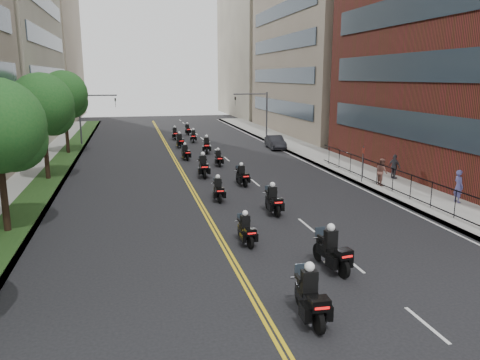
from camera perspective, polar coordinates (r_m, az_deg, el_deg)
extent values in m
plane|color=black|center=(14.44, 10.71, -18.39)|extent=(160.00, 160.00, 0.00)
cube|color=gray|center=(40.81, 12.04, 1.93)|extent=(4.00, 90.00, 0.15)
cube|color=gray|center=(37.59, -23.28, 0.28)|extent=(4.00, 90.00, 0.15)
cube|color=#183A15|center=(37.44, -22.09, 0.48)|extent=(2.00, 90.00, 0.04)
cube|color=#333F4C|center=(34.39, 20.93, 5.22)|extent=(0.12, 25.80, 1.80)
cube|color=#333F4C|center=(34.17, 21.46, 11.88)|extent=(0.12, 25.80, 1.80)
cube|color=#333F4C|center=(34.42, 22.02, 18.53)|extent=(0.12, 25.80, 1.80)
cube|color=gray|center=(65.47, 11.64, 18.94)|extent=(15.00, 28.00, 30.00)
cube|color=#333F4C|center=(62.41, 4.78, 8.90)|extent=(0.12, 24.08, 1.80)
cube|color=#333F4C|center=(62.29, 4.85, 12.57)|extent=(0.12, 24.08, 1.80)
cube|color=#333F4C|center=(62.43, 4.92, 16.24)|extent=(0.12, 24.08, 1.80)
cube|color=#333F4C|center=(62.82, 4.99, 19.88)|extent=(0.12, 24.08, 1.80)
cube|color=gray|center=(93.35, 3.59, 15.92)|extent=(15.00, 28.00, 26.00)
cube|color=#333F4C|center=(60.02, -21.74, 7.92)|extent=(0.12, 24.08, 1.80)
cube|color=#333F4C|center=(59.89, -22.06, 11.73)|extent=(0.12, 24.08, 1.80)
cube|color=#333F4C|center=(60.03, -22.38, 15.54)|extent=(0.12, 24.08, 1.80)
cube|color=#333F4C|center=(60.44, -22.71, 19.31)|extent=(0.12, 24.08, 1.80)
cube|color=gray|center=(90.99, -24.69, 14.94)|extent=(16.00, 28.00, 26.00)
cube|color=black|center=(28.96, 21.28, 0.15)|extent=(0.05, 28.00, 0.05)
cube|color=black|center=(29.24, 21.08, -2.34)|extent=(0.05, 28.00, 0.05)
cylinder|color=#311D15|center=(24.51, -26.94, -0.53)|extent=(0.32, 0.32, 4.83)
sphere|color=#1C551F|center=(24.42, -25.83, 4.48)|extent=(3.08, 3.08, 3.08)
cylinder|color=#311D15|center=(36.08, -22.63, 3.87)|extent=(0.32, 0.32, 5.11)
sphere|color=#1C551F|center=(35.80, -23.02, 8.49)|extent=(4.40, 4.40, 4.40)
sphere|color=#1C551F|center=(36.15, -21.88, 7.45)|extent=(3.08, 3.08, 3.08)
cylinder|color=#311D15|center=(47.86, -20.41, 6.11)|extent=(0.32, 0.32, 5.39)
sphere|color=#1C551F|center=(47.66, -20.69, 9.79)|extent=(4.40, 4.40, 4.40)
sphere|color=#1C551F|center=(48.01, -19.85, 8.94)|extent=(3.08, 3.08, 3.08)
cylinder|color=#3F3F44|center=(55.73, 3.28, 7.77)|extent=(0.18, 0.18, 5.60)
cylinder|color=#3F3F44|center=(55.04, 1.28, 10.44)|extent=(4.00, 0.14, 0.14)
imported|color=black|center=(54.65, -0.58, 9.59)|extent=(0.16, 0.20, 1.00)
cylinder|color=#3F3F44|center=(53.71, -18.92, 6.95)|extent=(0.18, 0.18, 5.60)
cylinder|color=#3F3F44|center=(53.39, -16.96, 9.85)|extent=(4.00, 0.14, 0.14)
imported|color=black|center=(53.35, -14.95, 9.10)|extent=(0.16, 0.20, 1.00)
cylinder|color=black|center=(14.42, 9.58, -16.67)|extent=(0.19, 0.75, 0.75)
cylinder|color=black|center=(15.89, 7.35, -13.70)|extent=(0.19, 0.75, 0.75)
cube|color=black|center=(15.01, 8.44, -14.07)|extent=(0.53, 1.51, 0.44)
cube|color=silver|center=(15.17, 8.34, -14.84)|extent=(0.45, 0.62, 0.33)
cube|color=black|center=(14.15, 9.66, -14.65)|extent=(0.59, 0.49, 0.35)
cube|color=red|center=(13.97, 10.00, -15.14)|extent=(0.44, 0.05, 0.08)
cube|color=black|center=(14.82, 8.44, -12.08)|extent=(0.50, 0.33, 0.68)
sphere|color=white|center=(14.65, 8.48, -10.42)|extent=(0.32, 0.32, 0.32)
cylinder|color=black|center=(18.15, 12.46, -10.47)|extent=(0.25, 0.76, 0.74)
cylinder|color=black|center=(19.52, 9.60, -8.68)|extent=(0.25, 0.76, 0.74)
cube|color=black|center=(18.71, 11.01, -8.67)|extent=(0.66, 1.53, 0.44)
cube|color=silver|center=(18.85, 10.89, -9.33)|extent=(0.50, 0.65, 0.33)
cube|color=black|center=(17.94, 12.55, -8.79)|extent=(0.63, 0.53, 0.35)
cube|color=red|center=(17.77, 12.96, -9.10)|extent=(0.44, 0.09, 0.08)
cube|color=black|center=(18.57, 10.99, -7.04)|extent=(0.52, 0.37, 0.68)
sphere|color=white|center=(18.43, 11.04, -5.68)|extent=(0.32, 0.32, 0.32)
cylinder|color=black|center=(20.57, 1.28, -7.56)|extent=(0.16, 0.62, 0.62)
cylinder|color=black|center=(21.88, 0.10, -6.31)|extent=(0.16, 0.62, 0.62)
cube|color=black|center=(21.14, 0.67, -6.27)|extent=(0.46, 1.25, 0.36)
cube|color=silver|center=(21.25, 0.63, -6.76)|extent=(0.37, 0.52, 0.27)
cube|color=black|center=(20.42, 1.28, -6.31)|extent=(0.49, 0.41, 0.29)
cube|color=red|center=(20.25, 1.45, -6.53)|extent=(0.36, 0.05, 0.06)
cube|color=black|center=(21.04, 0.63, -5.06)|extent=(0.41, 0.28, 0.56)
sphere|color=white|center=(20.94, 0.63, -4.05)|extent=(0.26, 0.26, 0.26)
cylinder|color=black|center=(25.08, 4.56, -3.78)|extent=(0.15, 0.71, 0.70)
cylinder|color=black|center=(26.60, 3.45, -2.81)|extent=(0.15, 0.71, 0.70)
cube|color=black|center=(25.76, 4.00, -2.66)|extent=(0.44, 1.40, 0.41)
cube|color=silver|center=(25.87, 3.95, -3.14)|extent=(0.40, 0.57, 0.31)
cube|color=black|center=(24.93, 4.58, -2.59)|extent=(0.54, 0.44, 0.33)
cube|color=red|center=(24.74, 4.73, -2.77)|extent=(0.41, 0.03, 0.07)
cube|color=black|center=(25.68, 3.98, -1.52)|extent=(0.46, 0.29, 0.64)
sphere|color=white|center=(25.58, 3.99, -0.57)|extent=(0.30, 0.30, 0.30)
cylinder|color=black|center=(27.79, -2.46, -2.20)|extent=(0.16, 0.64, 0.64)
cylinder|color=black|center=(29.23, -2.89, -1.47)|extent=(0.16, 0.64, 0.64)
cube|color=black|center=(28.44, -2.69, -1.31)|extent=(0.45, 1.28, 0.38)
cube|color=silver|center=(28.54, -2.69, -1.71)|extent=(0.38, 0.53, 0.28)
cube|color=black|center=(27.67, -2.47, -1.22)|extent=(0.51, 0.42, 0.30)
cube|color=red|center=(27.48, -2.41, -1.36)|extent=(0.38, 0.04, 0.07)
cube|color=black|center=(28.38, -2.71, -0.37)|extent=(0.42, 0.28, 0.58)
sphere|color=white|center=(28.31, -2.72, 0.41)|extent=(0.27, 0.27, 0.27)
cylinder|color=black|center=(31.72, 0.63, -0.34)|extent=(0.19, 0.65, 0.64)
cylinder|color=black|center=(33.12, -0.23, 0.22)|extent=(0.19, 0.65, 0.64)
cube|color=black|center=(32.36, 0.19, 0.40)|extent=(0.51, 1.31, 0.38)
cube|color=silver|center=(32.45, 0.16, 0.04)|extent=(0.41, 0.55, 0.28)
cube|color=black|center=(31.61, 0.63, 0.53)|extent=(0.53, 0.44, 0.30)
cube|color=red|center=(31.43, 0.75, 0.43)|extent=(0.38, 0.06, 0.07)
cube|color=black|center=(32.31, 0.16, 1.24)|extent=(0.44, 0.30, 0.59)
sphere|color=white|center=(32.24, 0.16, 1.94)|extent=(0.27, 0.27, 0.27)
cylinder|color=black|center=(34.38, -4.35, 0.74)|extent=(0.19, 0.77, 0.76)
cylinder|color=black|center=(36.13, -4.67, 1.30)|extent=(0.19, 0.77, 0.76)
cube|color=black|center=(35.19, -4.52, 1.52)|extent=(0.53, 1.53, 0.45)
cube|color=silver|center=(35.30, -4.52, 1.13)|extent=(0.45, 0.63, 0.34)
cube|color=black|center=(34.27, -4.36, 1.69)|extent=(0.60, 0.49, 0.36)
cube|color=red|center=(34.04, -4.32, 1.58)|extent=(0.45, 0.05, 0.08)
cube|color=black|center=(35.15, -4.55, 2.44)|extent=(0.50, 0.33, 0.69)
sphere|color=white|center=(35.08, -4.56, 3.19)|extent=(0.32, 0.32, 0.32)
cylinder|color=black|center=(38.84, -2.50, 2.01)|extent=(0.15, 0.62, 0.62)
cylinder|color=black|center=(40.25, -2.81, 2.38)|extent=(0.15, 0.62, 0.62)
cube|color=black|center=(39.50, -2.66, 2.56)|extent=(0.42, 1.24, 0.36)
cube|color=silver|center=(39.58, -2.67, 2.28)|extent=(0.36, 0.51, 0.27)
cube|color=black|center=(38.76, -2.50, 2.70)|extent=(0.48, 0.40, 0.29)
cube|color=red|center=(38.58, -2.46, 2.62)|extent=(0.36, 0.04, 0.06)
cube|color=black|center=(39.47, -2.68, 3.22)|extent=(0.41, 0.27, 0.56)
sphere|color=white|center=(39.42, -2.69, 3.77)|extent=(0.26, 0.26, 0.26)
cylinder|color=black|center=(41.99, -6.43, 2.75)|extent=(0.22, 0.64, 0.63)
cylinder|color=black|center=(43.42, -6.93, 3.06)|extent=(0.22, 0.64, 0.63)
cube|color=black|center=(42.66, -6.70, 3.25)|extent=(0.56, 1.30, 0.37)
cube|color=silver|center=(42.74, -6.70, 2.98)|extent=(0.42, 0.56, 0.28)
cube|color=black|center=(41.91, -6.45, 3.40)|extent=(0.53, 0.45, 0.30)
cube|color=red|center=(41.73, -6.38, 3.34)|extent=(0.37, 0.08, 0.07)
cube|color=black|center=(42.63, -6.73, 3.88)|extent=(0.44, 0.31, 0.58)
sphere|color=white|center=(42.59, -6.74, 4.40)|extent=(0.27, 0.27, 0.27)
cylinder|color=black|center=(45.33, -4.06, 3.58)|extent=(0.25, 0.75, 0.73)
cylinder|color=black|center=(47.03, -4.12, 3.90)|extent=(0.25, 0.75, 0.73)
cube|color=black|center=(46.14, -4.10, 4.11)|extent=(0.65, 1.50, 0.43)
cube|color=silver|center=(46.23, -4.09, 3.82)|extent=(0.49, 0.64, 0.32)
cube|color=black|center=(45.25, -4.07, 4.28)|extent=(0.62, 0.53, 0.35)
cube|color=red|center=(45.03, -4.07, 4.21)|extent=(0.43, 0.09, 0.08)
cube|color=black|center=(46.12, -4.11, 4.79)|extent=(0.51, 0.36, 0.67)
sphere|color=white|center=(46.07, -4.12, 5.35)|extent=(0.31, 0.31, 0.31)
cylinder|color=black|center=(49.13, -7.15, 4.18)|extent=(0.22, 0.71, 0.70)
cylinder|color=black|center=(50.71, -7.56, 4.43)|extent=(0.22, 0.71, 0.70)
cube|color=black|center=(49.88, -7.37, 4.63)|extent=(0.59, 1.42, 0.41)
cube|color=silver|center=(49.96, -7.38, 4.37)|extent=(0.45, 0.60, 0.31)
cube|color=black|center=(49.05, -7.17, 4.80)|extent=(0.58, 0.49, 0.33)
cube|color=red|center=(48.85, -7.11, 4.74)|extent=(0.41, 0.08, 0.07)
cube|color=black|center=(49.86, -7.40, 5.22)|extent=(0.48, 0.34, 0.63)
sphere|color=white|center=(49.82, -7.42, 5.71)|extent=(0.30, 0.30, 0.30)
cylinder|color=black|center=(53.31, -5.69, 4.84)|extent=(0.22, 0.66, 0.65)
cylinder|color=black|center=(54.83, -5.69, 5.05)|extent=(0.22, 0.66, 0.65)
cube|color=black|center=(54.03, -5.69, 5.23)|extent=(0.58, 1.34, 0.38)
cube|color=silver|center=(54.11, -5.69, 5.00)|extent=(0.43, 0.57, 0.29)
cube|color=black|center=(53.24, -5.70, 5.37)|extent=(0.55, 0.47, 0.31)
cube|color=red|center=(53.05, -5.70, 5.33)|extent=(0.38, 0.08, 0.07)
cube|color=black|center=(54.02, -5.71, 5.74)|extent=(0.46, 0.32, 0.59)
sphere|color=white|center=(53.99, -5.71, 6.17)|extent=(0.28, 0.28, 0.28)
cylinder|color=black|center=(56.03, -7.86, 5.16)|extent=(0.14, 0.66, 0.66)
cylinder|color=black|center=(57.57, -8.00, 5.35)|extent=(0.14, 0.66, 0.66)
cube|color=black|center=(56.76, -7.94, 5.53)|extent=(0.42, 1.32, 0.39)
cube|color=silver|center=(56.84, -7.94, 5.31)|extent=(0.38, 0.54, 0.29)
cube|color=black|center=(55.97, -7.88, 5.67)|extent=(0.51, 0.41, 0.31)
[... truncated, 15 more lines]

